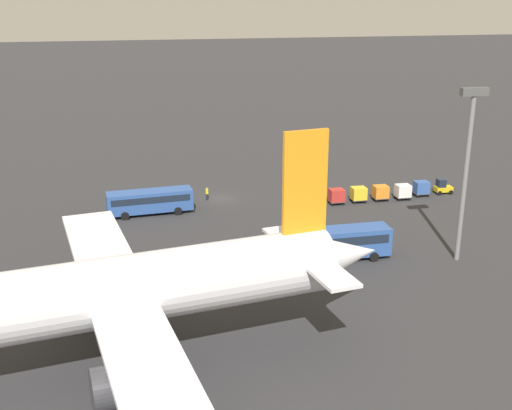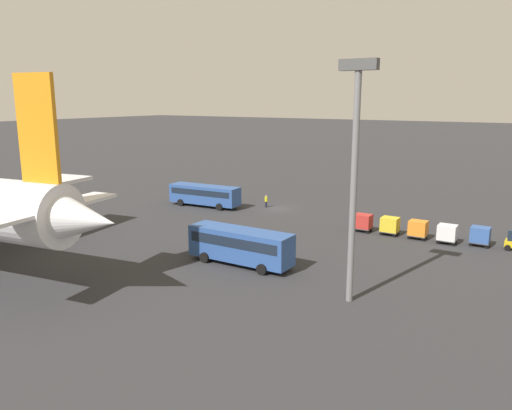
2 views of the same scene
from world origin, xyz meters
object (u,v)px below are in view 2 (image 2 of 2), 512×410
(cargo_cart_white, at_px, (447,233))
(cargo_cart_red, at_px, (363,222))
(cargo_cart_blue, at_px, (480,235))
(cargo_cart_orange, at_px, (418,229))
(shuttle_bus_near, at_px, (205,194))
(cargo_cart_yellow, at_px, (390,225))
(shuttle_bus_far, at_px, (240,244))
(worker_person, at_px, (266,201))

(cargo_cart_white, distance_m, cargo_cart_red, 9.44)
(cargo_cart_blue, distance_m, cargo_cart_red, 12.62)
(cargo_cart_orange, bearing_deg, shuttle_bus_near, -1.95)
(cargo_cart_orange, distance_m, cargo_cart_yellow, 3.15)
(cargo_cart_blue, height_order, cargo_cart_white, same)
(shuttle_bus_far, distance_m, cargo_cart_red, 18.42)
(shuttle_bus_far, bearing_deg, cargo_cart_orange, -123.96)
(shuttle_bus_near, bearing_deg, worker_person, -156.20)
(shuttle_bus_near, height_order, shuttle_bus_far, shuttle_bus_far)
(cargo_cart_yellow, bearing_deg, shuttle_bus_far, 63.78)
(cargo_cart_yellow, bearing_deg, cargo_cart_white, 178.63)
(cargo_cart_red, bearing_deg, shuttle_bus_near, -2.93)
(cargo_cart_orange, bearing_deg, cargo_cart_white, 176.44)
(cargo_cart_orange, relative_size, cargo_cart_red, 1.00)
(shuttle_bus_near, bearing_deg, cargo_cart_yellow, 173.42)
(cargo_cart_orange, bearing_deg, cargo_cart_yellow, 0.82)
(cargo_cart_blue, height_order, cargo_cart_yellow, same)
(shuttle_bus_near, distance_m, cargo_cart_yellow, 27.58)
(cargo_cart_blue, bearing_deg, cargo_cart_yellow, 4.78)
(shuttle_bus_far, distance_m, cargo_cart_yellow, 19.74)
(shuttle_bus_near, xyz_separation_m, cargo_cart_yellow, (-27.55, 1.09, -0.65))
(cargo_cart_white, xyz_separation_m, cargo_cart_orange, (3.15, -0.20, 0.00))
(shuttle_bus_near, relative_size, cargo_cart_red, 5.27)
(worker_person, height_order, cargo_cart_red, cargo_cart_red)
(shuttle_bus_near, relative_size, shuttle_bus_far, 1.05)
(cargo_cart_white, relative_size, cargo_cart_yellow, 1.00)
(shuttle_bus_far, height_order, cargo_cart_white, shuttle_bus_far)
(shuttle_bus_near, height_order, cargo_cart_blue, shuttle_bus_near)
(shuttle_bus_far, bearing_deg, cargo_cart_blue, -134.68)
(shuttle_bus_near, distance_m, cargo_cart_red, 24.45)
(shuttle_bus_far, xyz_separation_m, cargo_cart_red, (-5.56, -17.54, -0.82))
(worker_person, xyz_separation_m, cargo_cart_yellow, (-19.70, 5.28, 0.32))
(shuttle_bus_far, xyz_separation_m, cargo_cart_white, (-15.01, -17.54, -0.82))
(cargo_cart_orange, relative_size, cargo_cart_yellow, 1.00)
(worker_person, height_order, cargo_cart_blue, cargo_cart_blue)
(worker_person, xyz_separation_m, cargo_cart_red, (-16.56, 5.44, 0.32))
(worker_person, relative_size, cargo_cart_blue, 0.84)
(worker_person, xyz_separation_m, cargo_cart_blue, (-29.15, 4.49, 0.32))
(cargo_cart_orange, height_order, cargo_cart_red, same)
(cargo_cart_orange, height_order, cargo_cart_yellow, same)
(cargo_cart_yellow, bearing_deg, cargo_cart_orange, -179.18)
(cargo_cart_white, bearing_deg, cargo_cart_orange, -3.56)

